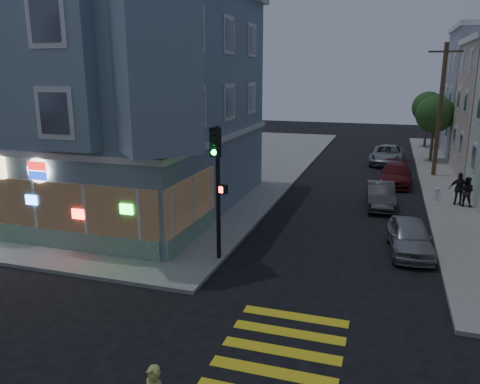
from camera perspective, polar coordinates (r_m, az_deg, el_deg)
The scene contains 14 objects.
ground at distance 15.84m, azimuth -19.00°, elevation -13.44°, with size 120.00×120.00×0.00m, color black.
sidewalk_nw at distance 41.31m, azimuth -15.30°, elevation 3.93°, with size 33.00×42.00×0.15m, color gray.
corner_building at distance 26.58m, azimuth -16.45°, elevation 10.83°, with size 14.60×14.60×11.40m.
utility_pole at distance 35.28m, azimuth 23.21°, elevation 9.33°, with size 2.20×0.30×9.00m.
street_tree_near at distance 41.32m, azimuth 22.66°, elevation 8.75°, with size 3.00×3.00×5.30m.
street_tree_far at distance 49.27m, azimuth 21.96°, elevation 9.54°, with size 3.00×3.00×5.30m.
pedestrian_a at distance 27.99m, azimuth 25.86°, elevation 0.04°, with size 0.79×0.61×1.62m, color black.
pedestrian_b at distance 28.10m, azimuth 25.19°, elevation 0.35°, with size 1.05×0.44×1.79m, color #242129.
parked_car_a at distance 20.36m, azimuth 20.00°, elevation -5.14°, with size 1.62×4.03×1.37m, color #989B9F.
parked_car_b at distance 26.68m, azimuth 16.75°, elevation -0.39°, with size 1.42×4.08×1.34m, color #3A3C3F.
parked_car_c at distance 32.40m, azimuth 18.49°, elevation 2.03°, with size 1.91×4.71×1.37m, color #5B1419.
parked_car_d at distance 39.75m, azimuth 17.52°, elevation 4.36°, with size 2.47×5.37×1.49m, color #969CA0.
traffic_signal at distance 17.37m, azimuth -2.80°, elevation 2.52°, with size 0.65×0.58×5.14m.
fire_hydrant at distance 28.70m, azimuth 22.89°, elevation -0.16°, with size 0.44×0.25×0.76m.
Camera 1 is at (8.80, -11.05, 7.17)m, focal length 35.00 mm.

